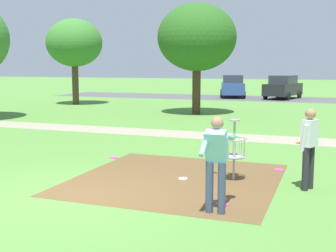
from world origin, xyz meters
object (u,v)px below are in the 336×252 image
frisbee_far_left (114,158)px  disc_golf_basket (232,147)px  parked_car_leftmost (233,86)px  parked_car_center_left (283,87)px  frisbee_by_tee (279,170)px  tree_near_left (74,43)px  frisbee_mid_grass (183,179)px  player_foreground_watching (216,158)px  tree_mid_left (197,38)px  player_throwing (309,144)px  frisbee_near_basket (222,204)px

frisbee_far_left → disc_golf_basket: bearing=-18.1°
parked_car_leftmost → parked_car_center_left: same height
frisbee_far_left → frisbee_by_tee: bearing=1.5°
disc_golf_basket → tree_near_left: 21.51m
frisbee_by_tee → frisbee_mid_grass: bearing=-140.2°
player_foreground_watching → parked_car_leftmost: 29.23m
frisbee_by_tee → parked_car_center_left: (-2.45, 24.66, 0.91)m
tree_mid_left → player_throwing: bearing=-64.2°
player_foreground_watching → tree_mid_left: tree_mid_left is taller
tree_mid_left → parked_car_center_left: size_ratio=1.30×
parked_car_leftmost → disc_golf_basket: bearing=-77.9°
player_throwing → frisbee_mid_grass: bearing=-177.9°
frisbee_near_basket → parked_car_center_left: bearing=93.7°
parked_car_leftmost → player_foreground_watching: bearing=-78.4°
parked_car_leftmost → frisbee_far_left: bearing=-85.4°
frisbee_near_basket → tree_mid_left: tree_mid_left is taller
frisbee_far_left → tree_near_left: 18.54m
frisbee_mid_grass → tree_mid_left: size_ratio=0.04×
disc_golf_basket → frisbee_mid_grass: size_ratio=6.59×
frisbee_near_basket → frisbee_mid_grass: same height
disc_golf_basket → parked_car_center_left: size_ratio=0.31×
disc_golf_basket → frisbee_by_tee: bearing=54.4°
disc_golf_basket → parked_car_center_left: bearing=93.4°
player_throwing → parked_car_center_left: bearing=97.0°
frisbee_near_basket → tree_near_left: bearing=128.9°
player_foreground_watching → player_throwing: (1.44, 2.12, -0.02)m
player_foreground_watching → parked_car_center_left: (-1.77, 28.32, -0.06)m
frisbee_mid_grass → parked_car_leftmost: parked_car_leftmost is taller
player_foreground_watching → frisbee_by_tee: (0.68, 3.66, -0.98)m
disc_golf_basket → frisbee_near_basket: 2.04m
frisbee_by_tee → parked_car_leftmost: (-6.54, 24.98, 0.91)m
disc_golf_basket → frisbee_far_left: bearing=161.9°
player_throwing → tree_near_left: tree_near_left is taller
disc_golf_basket → frisbee_mid_grass: disc_golf_basket is taller
tree_mid_left → frisbee_far_left: bearing=-84.5°
parked_car_center_left → player_foreground_watching: bearing=-86.4°
frisbee_mid_grass → frisbee_far_left: bearing=149.3°
frisbee_near_basket → parked_car_center_left: parked_car_center_left is taller
frisbee_far_left → tree_near_left: (-10.49, 14.74, 4.06)m
tree_mid_left → parked_car_center_left: (3.21, 12.94, -3.13)m
player_foreground_watching → frisbee_by_tee: bearing=79.4°
disc_golf_basket → parked_car_leftmost: bearing=102.1°
frisbee_mid_grass → tree_near_left: bearing=128.7°
disc_golf_basket → player_throwing: bearing=-8.3°
frisbee_by_tee → tree_mid_left: tree_mid_left is taller
player_foreground_watching → tree_mid_left: 16.46m
tree_mid_left → parked_car_center_left: bearing=76.1°
frisbee_mid_grass → frisbee_far_left: same height
player_foreground_watching → parked_car_center_left: bearing=93.6°
player_throwing → tree_mid_left: 15.05m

